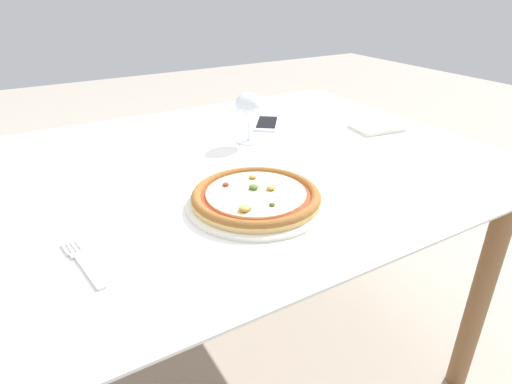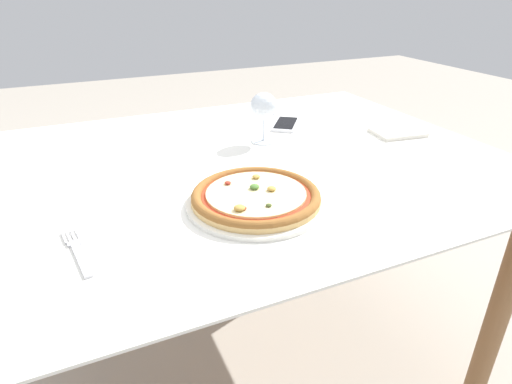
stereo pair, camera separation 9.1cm
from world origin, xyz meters
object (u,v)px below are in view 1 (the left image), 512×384
Objects in this scene: pizza_plate at (256,197)px; fork at (83,262)px; dining_table at (236,188)px; wine_glass_far_left at (248,108)px; cell_phone at (267,124)px.

fork is (-0.36, -0.03, -0.01)m from pizza_plate.
wine_glass_far_left is at bearing 46.41° from dining_table.
dining_table is 0.24m from wine_glass_far_left.
wine_glass_far_left reaches higher than dining_table.
dining_table is at bearing -137.39° from cell_phone.
wine_glass_far_left reaches higher than cell_phone.
wine_glass_far_left is (0.11, 0.11, 0.18)m from dining_table.
pizza_plate reaches higher than dining_table.
cell_phone reaches higher than dining_table.
dining_table is 0.27m from pizza_plate.
dining_table is 0.33m from cell_phone.
wine_glass_far_left is at bearing 35.14° from fork.
dining_table is at bearing 72.25° from pizza_plate.
pizza_plate is 1.77× the size of fork.
pizza_plate is 1.92× the size of cell_phone.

